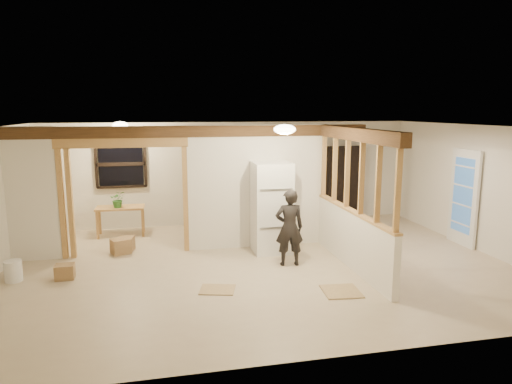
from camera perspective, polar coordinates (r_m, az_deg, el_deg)
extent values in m
cube|color=#BEAB8E|center=(8.43, 0.50, -9.15)|extent=(9.00, 6.50, 0.01)
cube|color=white|center=(7.96, 0.52, 8.12)|extent=(9.00, 6.50, 0.01)
cube|color=silver|center=(11.25, -3.11, 2.35)|extent=(9.00, 0.01, 2.50)
cube|color=silver|center=(5.07, 8.61, -7.64)|extent=(9.00, 0.01, 2.50)
cube|color=silver|center=(10.07, 26.35, 0.35)|extent=(0.01, 6.50, 2.50)
cube|color=silver|center=(9.38, -26.18, -0.30)|extent=(0.90, 0.12, 2.50)
cube|color=silver|center=(9.30, 0.10, 0.68)|extent=(2.80, 0.12, 2.50)
cube|color=tan|center=(9.14, -16.04, -0.84)|extent=(2.46, 0.14, 2.20)
cube|color=#4E321A|center=(9.00, -7.45, 7.52)|extent=(7.00, 0.18, 0.22)
cube|color=#4E321A|center=(8.09, 12.37, 7.07)|extent=(0.18, 3.30, 0.22)
cube|color=silver|center=(8.40, 11.88, -5.84)|extent=(0.12, 3.20, 1.00)
cube|color=tan|center=(8.16, 12.18, 2.01)|extent=(0.14, 3.20, 1.32)
cube|color=black|center=(11.03, -16.53, 3.35)|extent=(1.12, 0.10, 1.10)
cube|color=white|center=(10.38, 24.54, -0.65)|extent=(0.12, 0.86, 2.00)
ellipsoid|color=#FFEABF|center=(7.55, 3.61, 7.83)|extent=(0.36, 0.36, 0.16)
ellipsoid|color=#FFEABF|center=(10.09, -16.60, 8.04)|extent=(0.32, 0.32, 0.14)
ellipsoid|color=#FFD88C|center=(9.38, -13.76, 6.20)|extent=(0.07, 0.07, 0.07)
cube|color=silver|center=(9.01, 1.94, -1.93)|extent=(0.74, 0.72, 1.79)
imported|color=black|center=(8.27, 4.19, -4.45)|extent=(0.54, 0.38, 1.41)
cube|color=tan|center=(10.70, -16.53, -3.50)|extent=(1.06, 0.55, 0.66)
imported|color=#2A732A|center=(10.52, -16.88, -0.88)|extent=(0.37, 0.33, 0.37)
cylinder|color=#B52819|center=(10.29, -25.64, -4.92)|extent=(0.46, 0.46, 0.57)
cube|color=black|center=(11.88, 10.97, 1.09)|extent=(0.94, 0.31, 1.88)
cylinder|color=white|center=(8.62, -28.08, -8.70)|extent=(0.29, 0.29, 0.35)
cube|color=olive|center=(9.42, -16.55, -6.51)|extent=(0.44, 0.41, 0.30)
cube|color=olive|center=(9.58, -15.96, -6.25)|extent=(0.36, 0.36, 0.28)
cube|color=olive|center=(8.38, -22.79, -9.17)|extent=(0.31, 0.26, 0.25)
cube|color=tan|center=(7.38, 10.61, -12.11)|extent=(0.61, 0.61, 0.02)
cube|color=tan|center=(7.36, -4.85, -12.05)|extent=(0.63, 0.55, 0.02)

